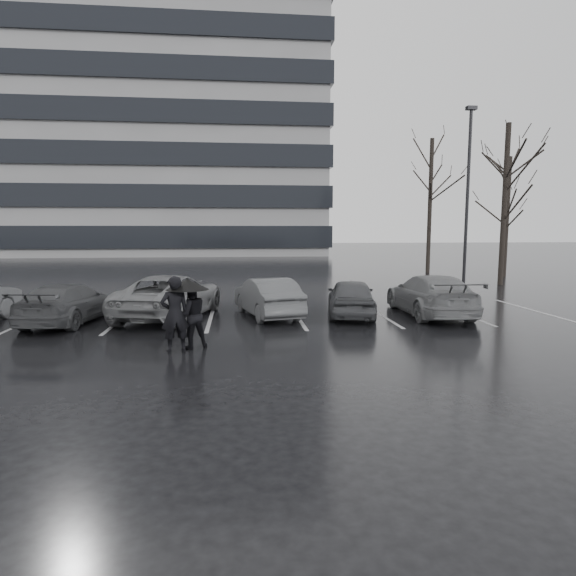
{
  "coord_description": "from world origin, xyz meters",
  "views": [
    {
      "loc": [
        -1.32,
        -13.09,
        2.86
      ],
      "look_at": [
        0.16,
        1.0,
        1.1
      ],
      "focal_mm": 30.0,
      "sensor_mm": 36.0,
      "label": 1
    }
  ],
  "objects_px": {
    "car_main": "(351,297)",
    "car_east": "(430,295)",
    "car_west_c": "(68,303)",
    "lamp_post": "(467,208)",
    "car_west_a": "(267,297)",
    "tree_north": "(430,206)",
    "tree_ne": "(507,217)",
    "pedestrian_right": "(191,315)",
    "pedestrian_left": "(175,314)",
    "car_west_b": "(171,296)",
    "tree_east": "(504,205)"
  },
  "relations": [
    {
      "from": "car_west_a",
      "to": "tree_east",
      "type": "distance_m",
      "value": 14.86
    },
    {
      "from": "car_west_c",
      "to": "tree_north",
      "type": "bearing_deg",
      "value": -131.49
    },
    {
      "from": "car_west_a",
      "to": "lamp_post",
      "type": "distance_m",
      "value": 11.27
    },
    {
      "from": "pedestrian_right",
      "to": "car_west_b",
      "type": "bearing_deg",
      "value": -98.22
    },
    {
      "from": "car_west_b",
      "to": "pedestrian_left",
      "type": "height_order",
      "value": "pedestrian_left"
    },
    {
      "from": "tree_ne",
      "to": "car_west_c",
      "type": "bearing_deg",
      "value": -150.11
    },
    {
      "from": "car_east",
      "to": "car_west_c",
      "type": "bearing_deg",
      "value": 2.09
    },
    {
      "from": "tree_ne",
      "to": "tree_north",
      "type": "bearing_deg",
      "value": 139.4
    },
    {
      "from": "car_west_a",
      "to": "tree_ne",
      "type": "bearing_deg",
      "value": -155.91
    },
    {
      "from": "car_main",
      "to": "lamp_post",
      "type": "height_order",
      "value": "lamp_post"
    },
    {
      "from": "car_west_c",
      "to": "pedestrian_right",
      "type": "bearing_deg",
      "value": 146.5
    },
    {
      "from": "car_west_b",
      "to": "car_west_c",
      "type": "xyz_separation_m",
      "value": [
        -2.97,
        -0.66,
        -0.09
      ]
    },
    {
      "from": "pedestrian_left",
      "to": "tree_north",
      "type": "relative_size",
      "value": 0.21
    },
    {
      "from": "car_east",
      "to": "tree_north",
      "type": "distance_m",
      "value": 16.45
    },
    {
      "from": "pedestrian_right",
      "to": "tree_ne",
      "type": "bearing_deg",
      "value": -159.66
    },
    {
      "from": "car_west_a",
      "to": "pedestrian_left",
      "type": "bearing_deg",
      "value": 47.28
    },
    {
      "from": "car_east",
      "to": "tree_ne",
      "type": "relative_size",
      "value": 0.66
    },
    {
      "from": "car_west_c",
      "to": "lamp_post",
      "type": "bearing_deg",
      "value": -151.24
    },
    {
      "from": "pedestrian_right",
      "to": "tree_east",
      "type": "relative_size",
      "value": 0.2
    },
    {
      "from": "pedestrian_right",
      "to": "tree_north",
      "type": "distance_m",
      "value": 23.18
    },
    {
      "from": "car_west_a",
      "to": "car_west_c",
      "type": "distance_m",
      "value": 6.12
    },
    {
      "from": "car_west_c",
      "to": "pedestrian_left",
      "type": "relative_size",
      "value": 2.33
    },
    {
      "from": "tree_north",
      "to": "car_main",
      "type": "bearing_deg",
      "value": -120.23
    },
    {
      "from": "car_east",
      "to": "car_west_b",
      "type": "bearing_deg",
      "value": -2.07
    },
    {
      "from": "lamp_post",
      "to": "car_east",
      "type": "bearing_deg",
      "value": -124.51
    },
    {
      "from": "lamp_post",
      "to": "tree_north",
      "type": "bearing_deg",
      "value": 77.66
    },
    {
      "from": "car_west_a",
      "to": "pedestrian_right",
      "type": "distance_m",
      "value": 4.55
    },
    {
      "from": "car_west_c",
      "to": "tree_ne",
      "type": "distance_m",
      "value": 24.35
    },
    {
      "from": "car_west_a",
      "to": "pedestrian_left",
      "type": "relative_size",
      "value": 2.15
    },
    {
      "from": "car_east",
      "to": "pedestrian_right",
      "type": "bearing_deg",
      "value": 27.53
    },
    {
      "from": "car_main",
      "to": "tree_east",
      "type": "xyz_separation_m",
      "value": [
        9.63,
        7.81,
        3.38
      ]
    },
    {
      "from": "car_west_b",
      "to": "car_east",
      "type": "distance_m",
      "value": 8.53
    },
    {
      "from": "car_main",
      "to": "tree_ne",
      "type": "xyz_separation_m",
      "value": [
        12.13,
        11.81,
        2.88
      ]
    },
    {
      "from": "car_main",
      "to": "car_west_b",
      "type": "xyz_separation_m",
      "value": [
        -5.86,
        0.42,
        0.07
      ]
    },
    {
      "from": "car_west_a",
      "to": "pedestrian_right",
      "type": "xyz_separation_m",
      "value": [
        -2.08,
        -4.04,
        0.17
      ]
    },
    {
      "from": "car_west_b",
      "to": "tree_ne",
      "type": "xyz_separation_m",
      "value": [
        17.99,
        11.39,
        2.81
      ]
    },
    {
      "from": "car_west_a",
      "to": "car_east",
      "type": "relative_size",
      "value": 0.83
    },
    {
      "from": "lamp_post",
      "to": "pedestrian_right",
      "type": "bearing_deg",
      "value": -140.44
    },
    {
      "from": "car_west_a",
      "to": "car_east",
      "type": "distance_m",
      "value": 5.4
    },
    {
      "from": "pedestrian_right",
      "to": "lamp_post",
      "type": "distance_m",
      "value": 15.15
    },
    {
      "from": "lamp_post",
      "to": "tree_ne",
      "type": "height_order",
      "value": "lamp_post"
    },
    {
      "from": "car_main",
      "to": "car_east",
      "type": "distance_m",
      "value": 2.66
    },
    {
      "from": "tree_ne",
      "to": "tree_north",
      "type": "xyz_separation_m",
      "value": [
        -3.5,
        3.0,
        0.75
      ]
    },
    {
      "from": "pedestrian_right",
      "to": "tree_east",
      "type": "distance_m",
      "value": 18.78
    },
    {
      "from": "lamp_post",
      "to": "tree_north",
      "type": "height_order",
      "value": "tree_north"
    },
    {
      "from": "car_west_b",
      "to": "pedestrian_right",
      "type": "bearing_deg",
      "value": 117.95
    },
    {
      "from": "pedestrian_left",
      "to": "tree_ne",
      "type": "distance_m",
      "value": 23.62
    },
    {
      "from": "car_main",
      "to": "car_east",
      "type": "relative_size",
      "value": 0.79
    },
    {
      "from": "car_west_a",
      "to": "lamp_post",
      "type": "xyz_separation_m",
      "value": [
        9.37,
        5.42,
        3.12
      ]
    },
    {
      "from": "pedestrian_right",
      "to": "tree_north",
      "type": "bearing_deg",
      "value": -148.14
    }
  ]
}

